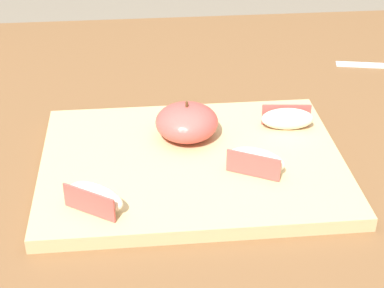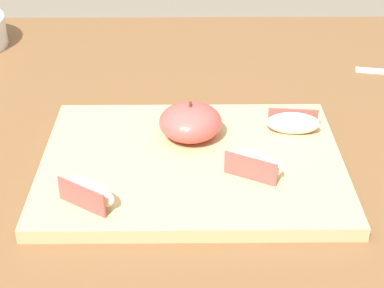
{
  "view_description": "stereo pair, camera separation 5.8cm",
  "coord_description": "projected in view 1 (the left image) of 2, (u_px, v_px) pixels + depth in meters",
  "views": [
    {
      "loc": [
        -0.04,
        -0.73,
        1.19
      ],
      "look_at": [
        0.02,
        -0.09,
        0.8
      ],
      "focal_mm": 57.5,
      "sensor_mm": 36.0,
      "label": 1
    },
    {
      "loc": [
        0.01,
        -0.73,
        1.19
      ],
      "look_at": [
        0.02,
        -0.09,
        0.8
      ],
      "focal_mm": 57.5,
      "sensor_mm": 36.0,
      "label": 2
    }
  ],
  "objects": [
    {
      "name": "apple_wedge_back",
      "position": [
        287.0,
        118.0,
        0.82
      ],
      "size": [
        0.07,
        0.03,
        0.03
      ],
      "color": "#F4EACC",
      "rests_on": "cutting_board"
    },
    {
      "name": "cutting_board",
      "position": [
        192.0,
        163.0,
        0.77
      ],
      "size": [
        0.38,
        0.28,
        0.02
      ],
      "color": "tan",
      "rests_on": "dining_table"
    },
    {
      "name": "apple_wedge_left",
      "position": [
        256.0,
        160.0,
        0.73
      ],
      "size": [
        0.07,
        0.05,
        0.03
      ],
      "color": "#F4EACC",
      "rests_on": "cutting_board"
    },
    {
      "name": "apple_wedge_right",
      "position": [
        95.0,
        197.0,
        0.67
      ],
      "size": [
        0.07,
        0.06,
        0.03
      ],
      "color": "#F4EACC",
      "rests_on": "cutting_board"
    },
    {
      "name": "dining_table",
      "position": [
        173.0,
        193.0,
        0.9
      ],
      "size": [
        1.33,
        0.95,
        0.76
      ],
      "color": "brown",
      "rests_on": "ground_plane"
    },
    {
      "name": "apple_half_skin_up",
      "position": [
        187.0,
        122.0,
        0.8
      ],
      "size": [
        0.08,
        0.08,
        0.05
      ],
      "color": "#D14C47",
      "rests_on": "cutting_board"
    }
  ]
}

